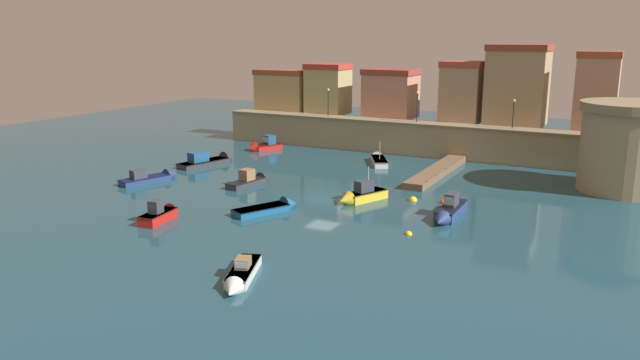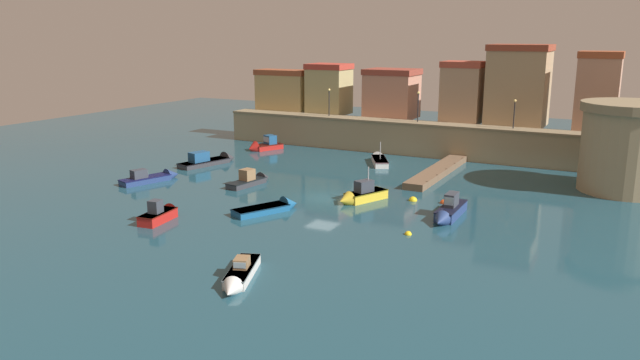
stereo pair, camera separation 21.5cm
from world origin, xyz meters
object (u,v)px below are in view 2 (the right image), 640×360
(moored_boat_6, at_px, (162,214))
(moored_boat_0, at_px, (273,207))
(quay_lamp_2, at_px, (514,109))
(mooring_buoy_2, at_px, (413,201))
(moored_boat_2, at_px, (449,211))
(mooring_buoy_1, at_px, (408,235))
(quay_lamp_0, at_px, (329,98))
(quay_lamp_1, at_px, (418,102))
(moored_boat_1, at_px, (263,146))
(moored_boat_7, at_px, (239,276))
(moored_boat_5, at_px, (361,195))
(moored_boat_4, at_px, (379,159))
(mooring_buoy_0, at_px, (444,203))
(fortress_tower, at_px, (629,147))
(moored_boat_8, at_px, (153,177))
(moored_boat_3, at_px, (211,160))
(moored_boat_9, at_px, (252,180))

(moored_boat_6, bearing_deg, moored_boat_0, -52.77)
(quay_lamp_2, xyz_separation_m, mooring_buoy_2, (-4.32, -19.85, -6.00))
(moored_boat_2, relative_size, mooring_buoy_1, 11.92)
(quay_lamp_0, relative_size, moored_boat_6, 0.77)
(quay_lamp_1, xyz_separation_m, moored_boat_2, (10.72, -23.53, -5.66))
(moored_boat_0, bearing_deg, moored_boat_2, -45.07)
(moored_boat_1, relative_size, moored_boat_7, 0.83)
(moored_boat_1, distance_m, moored_boat_5, 26.09)
(moored_boat_1, height_order, mooring_buoy_2, moored_boat_1)
(moored_boat_0, xyz_separation_m, moored_boat_5, (5.10, 5.88, 0.28))
(moored_boat_5, bearing_deg, moored_boat_4, -139.97)
(quay_lamp_0, bearing_deg, mooring_buoy_0, -43.18)
(fortress_tower, height_order, moored_boat_1, fortress_tower)
(fortress_tower, xyz_separation_m, moored_boat_2, (-11.71, -15.70, -3.52))
(fortress_tower, height_order, mooring_buoy_0, fortress_tower)
(quay_lamp_0, bearing_deg, mooring_buoy_1, -53.99)
(mooring_buoy_0, bearing_deg, mooring_buoy_2, -170.61)
(quay_lamp_2, height_order, mooring_buoy_1, quay_lamp_2)
(fortress_tower, bearing_deg, moored_boat_0, -140.86)
(moored_boat_1, relative_size, moored_boat_4, 0.80)
(moored_boat_2, xyz_separation_m, moored_boat_4, (-12.87, 17.18, -0.22))
(quay_lamp_1, xyz_separation_m, moored_boat_8, (-18.10, -24.70, -5.84))
(mooring_buoy_2, bearing_deg, moored_boat_4, 122.82)
(moored_boat_0, xyz_separation_m, moored_boat_1, (-15.25, 22.21, 0.21))
(fortress_tower, relative_size, moored_boat_0, 1.49)
(quay_lamp_1, distance_m, moored_boat_8, 31.17)
(mooring_buoy_1, bearing_deg, mooring_buoy_2, 107.23)
(mooring_buoy_0, bearing_deg, mooring_buoy_1, -88.93)
(quay_lamp_1, bearing_deg, moored_boat_4, -108.74)
(moored_boat_1, bearing_deg, fortress_tower, 112.50)
(mooring_buoy_0, bearing_deg, moored_boat_5, -156.90)
(mooring_buoy_0, bearing_deg, quay_lamp_0, 136.82)
(moored_boat_5, xyz_separation_m, moored_boat_6, (-11.32, -11.97, -0.05))
(quay_lamp_2, height_order, mooring_buoy_0, quay_lamp_2)
(moored_boat_0, relative_size, moored_boat_4, 0.99)
(quay_lamp_2, height_order, moored_boat_5, quay_lamp_2)
(moored_boat_3, bearing_deg, moored_boat_0, -114.02)
(mooring_buoy_2, bearing_deg, mooring_buoy_1, -72.77)
(moored_boat_6, bearing_deg, moored_boat_1, 10.51)
(fortress_tower, relative_size, quay_lamp_0, 2.57)
(moored_boat_1, xyz_separation_m, moored_boat_2, (28.39, -17.68, 0.07))
(quay_lamp_2, relative_size, moored_boat_8, 0.50)
(moored_boat_7, bearing_deg, moored_boat_1, -170.25)
(moored_boat_2, bearing_deg, moored_boat_9, -97.21)
(quay_lamp_0, distance_m, moored_boat_3, 17.87)
(quay_lamp_0, height_order, moored_boat_0, quay_lamp_0)
(quay_lamp_0, height_order, moored_boat_8, quay_lamp_0)
(moored_boat_1, bearing_deg, moored_boat_5, 76.58)
(quay_lamp_2, relative_size, mooring_buoy_0, 4.87)
(moored_boat_7, xyz_separation_m, mooring_buoy_0, (5.54, 21.94, -0.37))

